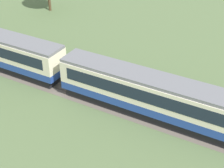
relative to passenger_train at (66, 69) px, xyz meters
The scene contains 2 objects.
passenger_train is the anchor object (origin of this frame).
railway_track 2.57m from the passenger_train, ahead, with size 132.14×3.60×0.04m.
Camera 1 is at (-2.30, -25.06, 19.81)m, focal length 55.00 mm.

